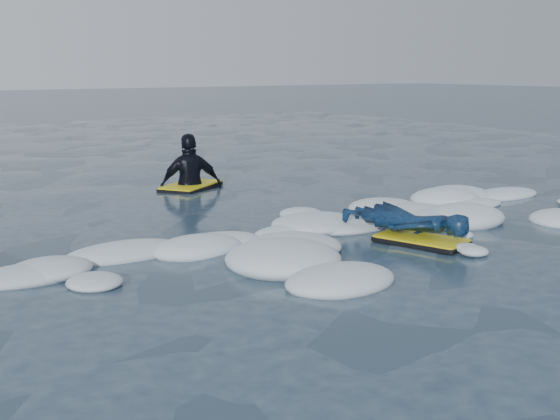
{
  "coord_description": "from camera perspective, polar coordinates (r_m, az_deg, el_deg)",
  "views": [
    {
      "loc": [
        -4.11,
        -5.47,
        2.02
      ],
      "look_at": [
        0.52,
        1.6,
        0.29
      ],
      "focal_mm": 45.0,
      "sensor_mm": 36.0,
      "label": 1
    }
  ],
  "objects": [
    {
      "name": "waiting_rider_unit",
      "position": [
        11.91,
        -7.26,
        1.9
      ],
      "size": [
        1.35,
        1.22,
        1.79
      ],
      "rotation": [
        0.0,
        0.0,
        0.6
      ],
      "color": "black",
      "rests_on": "ground"
    },
    {
      "name": "prone_woman_unit",
      "position": [
        8.44,
        10.38,
        -1.06
      ],
      "size": [
        1.05,
        1.66,
        0.4
      ],
      "rotation": [
        0.0,
        0.0,
        1.9
      ],
      "color": "black",
      "rests_on": "ground"
    },
    {
      "name": "ground",
      "position": [
        7.14,
        3.55,
        -4.94
      ],
      "size": [
        120.0,
        120.0,
        0.0
      ],
      "primitive_type": "plane",
      "color": "#1A313E",
      "rests_on": "ground"
    },
    {
      "name": "foam_band",
      "position": [
        7.96,
        -0.91,
        -3.18
      ],
      "size": [
        12.0,
        3.1,
        0.3
      ],
      "primitive_type": null,
      "color": "silver",
      "rests_on": "ground"
    }
  ]
}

